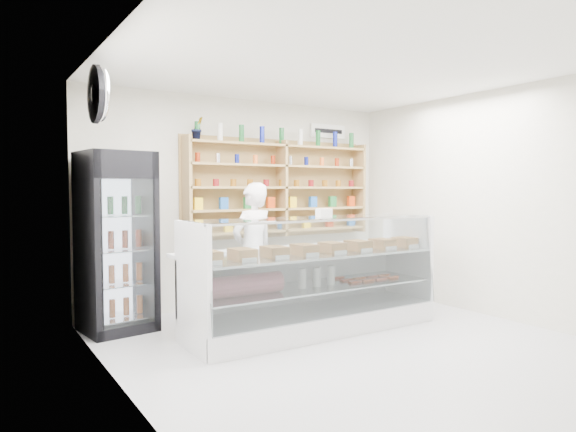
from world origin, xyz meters
TOP-DOWN VIEW (x-y plane):
  - room at (0.00, 0.00)m, footprint 5.00×5.00m
  - display_counter at (-0.00, 0.85)m, footprint 2.91×0.87m
  - shop_worker at (-0.31, 1.70)m, footprint 0.68×0.53m
  - drinks_cooler at (-1.85, 2.03)m, footprint 0.80×0.79m
  - wall_shelving at (0.50, 2.34)m, footprint 2.84×0.28m
  - potted_plant at (-0.75, 2.34)m, footprint 0.20×0.18m
  - security_mirror at (-2.17, 1.20)m, footprint 0.15×0.50m
  - wall_sign at (1.40, 2.47)m, footprint 0.62×0.03m

SIDE VIEW (x-z plane):
  - display_counter at x=0.00m, z-range -0.28..0.99m
  - shop_worker at x=-0.31m, z-range 0.00..1.66m
  - drinks_cooler at x=-1.85m, z-range 0.00..1.99m
  - room at x=0.00m, z-range -1.10..3.90m
  - wall_shelving at x=0.50m, z-range 0.93..2.26m
  - potted_plant at x=-0.75m, z-range 2.20..2.49m
  - security_mirror at x=-2.17m, z-range 2.20..2.70m
  - wall_sign at x=1.40m, z-range 2.35..2.55m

